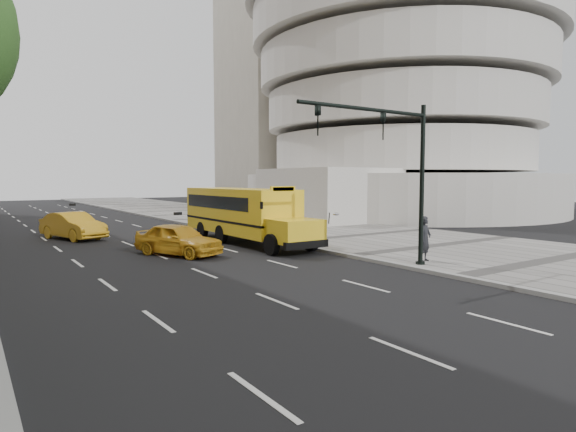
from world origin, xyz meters
TOP-DOWN VIEW (x-y plane):
  - ground at (0.00, 0.00)m, footprint 140.00×140.00m
  - sidewalk_museum at (12.00, 0.00)m, footprint 12.00×140.00m
  - curb_museum at (6.00, 0.00)m, footprint 0.30×140.00m
  - guggenheim at (29.37, 18.51)m, footprint 33.20×42.20m
  - school_bus at (4.50, 2.06)m, footprint 2.96×11.56m
  - taxi_near at (-0.18, -0.36)m, footprint 3.46×4.74m
  - taxi_far at (-3.06, 8.89)m, footprint 3.18×5.08m
  - pedestrian at (7.25, -8.48)m, footprint 0.77×0.60m
  - traffic_signal at (5.19, -8.82)m, footprint 6.18×0.36m

SIDE VIEW (x-z plane):
  - ground at x=0.00m, z-range 0.00..0.00m
  - sidewalk_museum at x=12.00m, z-range 0.00..0.15m
  - curb_museum at x=6.00m, z-range 0.00..0.15m
  - taxi_near at x=-0.18m, z-range 0.00..1.50m
  - taxi_far at x=-3.06m, z-range 0.00..1.58m
  - pedestrian at x=7.25m, z-range 0.15..2.02m
  - school_bus at x=4.50m, z-range 0.17..3.36m
  - traffic_signal at x=5.19m, z-range 0.89..7.29m
  - guggenheim at x=29.37m, z-range -3.92..31.08m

